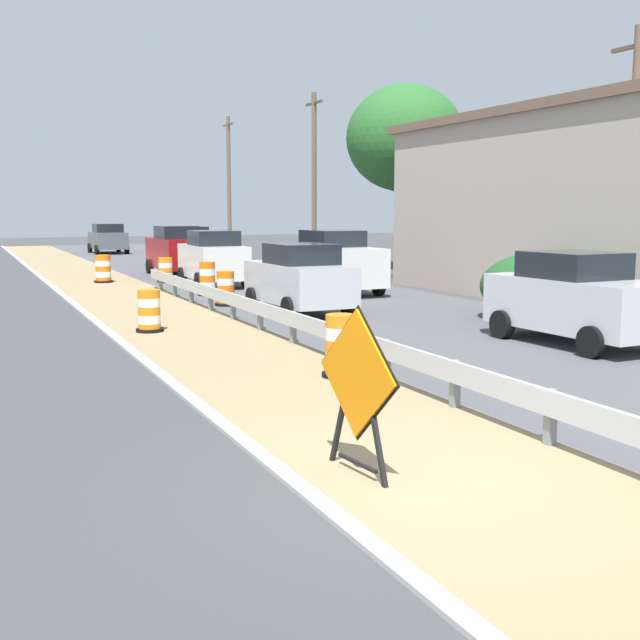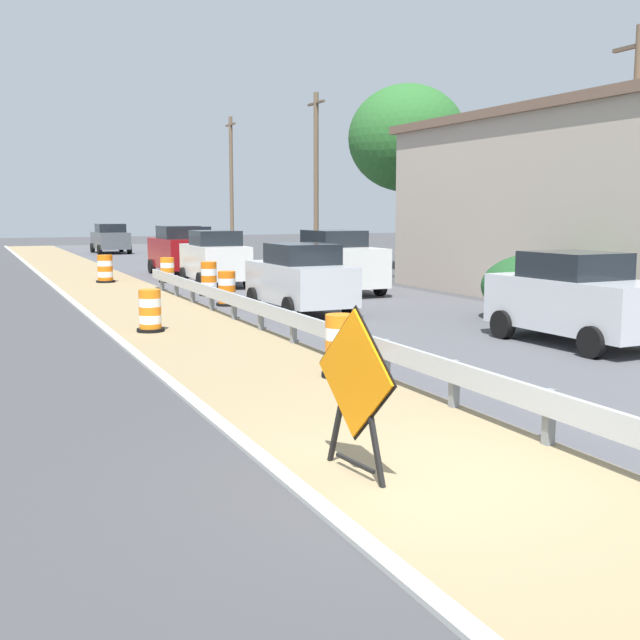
# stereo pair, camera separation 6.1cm
# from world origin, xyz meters

# --- Properties ---
(ground_plane) EXTENTS (160.00, 160.00, 0.00)m
(ground_plane) POSITION_xyz_m (0.00, 0.00, 0.00)
(ground_plane) COLOR #3D3D3F
(median_dirt_strip) EXTENTS (3.49, 120.00, 0.01)m
(median_dirt_strip) POSITION_xyz_m (0.54, 0.00, 0.00)
(median_dirt_strip) COLOR #8E7A56
(median_dirt_strip) RESTS_ON ground
(curb_near_edge) EXTENTS (0.20, 120.00, 0.11)m
(curb_near_edge) POSITION_xyz_m (-1.30, 0.00, 0.00)
(curb_near_edge) COLOR #ADADA8
(curb_near_edge) RESTS_ON ground
(warning_sign_diamond) EXTENTS (0.21, 1.48, 1.88)m
(warning_sign_diamond) POSITION_xyz_m (-0.54, 0.45, 1.03)
(warning_sign_diamond) COLOR black
(warning_sign_diamond) RESTS_ON ground
(traffic_barrel_nearest) EXTENTS (0.64, 0.64, 1.09)m
(traffic_barrel_nearest) POSITION_xyz_m (1.52, 5.08, 0.49)
(traffic_barrel_nearest) COLOR orange
(traffic_barrel_nearest) RESTS_ON ground
(traffic_barrel_close) EXTENTS (0.65, 0.65, 1.01)m
(traffic_barrel_close) POSITION_xyz_m (-0.36, 11.54, 0.45)
(traffic_barrel_close) COLOR orange
(traffic_barrel_close) RESTS_ON ground
(traffic_barrel_mid) EXTENTS (0.66, 0.66, 1.04)m
(traffic_barrel_mid) POSITION_xyz_m (2.87, 15.71, 0.47)
(traffic_barrel_mid) COLOR orange
(traffic_barrel_mid) RESTS_ON ground
(traffic_barrel_far) EXTENTS (0.66, 0.66, 1.14)m
(traffic_barrel_far) POSITION_xyz_m (3.18, 18.68, 0.52)
(traffic_barrel_far) COLOR orange
(traffic_barrel_far) RESTS_ON ground
(traffic_barrel_farther) EXTENTS (0.74, 0.74, 1.09)m
(traffic_barrel_farther) POSITION_xyz_m (0.79, 25.05, 0.50)
(traffic_barrel_farther) COLOR orange
(traffic_barrel_farther) RESTS_ON ground
(traffic_barrel_farthest) EXTENTS (0.68, 0.68, 0.99)m
(traffic_barrel_farthest) POSITION_xyz_m (3.05, 24.04, 0.44)
(traffic_barrel_farthest) COLOR orange
(traffic_barrel_farthest) RESTS_ON ground
(car_lead_near_lane) EXTENTS (2.00, 4.10, 2.17)m
(car_lead_near_lane) POSITION_xyz_m (4.34, 27.43, 1.08)
(car_lead_near_lane) COLOR maroon
(car_lead_near_lane) RESTS_ON ground
(car_trailing_near_lane) EXTENTS (2.19, 4.45, 1.95)m
(car_trailing_near_lane) POSITION_xyz_m (7.43, 36.42, 0.98)
(car_trailing_near_lane) COLOR navy
(car_trailing_near_lane) RESTS_ON ground
(car_lead_far_lane) EXTENTS (2.20, 4.06, 1.96)m
(car_lead_far_lane) POSITION_xyz_m (4.63, 46.59, 0.98)
(car_lead_far_lane) COLOR #4C5156
(car_lead_far_lane) RESTS_ON ground
(car_mid_far_lane) EXTENTS (2.16, 4.11, 1.98)m
(car_mid_far_lane) POSITION_xyz_m (7.59, 5.98, 0.99)
(car_mid_far_lane) COLOR silver
(car_mid_far_lane) RESTS_ON ground
(car_trailing_far_lane) EXTENTS (2.02, 4.10, 1.95)m
(car_trailing_far_lane) POSITION_xyz_m (4.20, 13.17, 0.97)
(car_trailing_far_lane) COLOR silver
(car_trailing_far_lane) RESTS_ON ground
(car_distant_a) EXTENTS (2.09, 4.61, 2.17)m
(car_distant_a) POSITION_xyz_m (7.45, 17.71, 1.08)
(car_distant_a) COLOR silver
(car_distant_a) RESTS_ON ground
(car_distant_b) EXTENTS (2.10, 4.13, 2.10)m
(car_distant_b) POSITION_xyz_m (4.35, 21.86, 1.05)
(car_distant_b) COLOR silver
(car_distant_b) RESTS_ON ground
(roadside_shop_near) EXTENTS (9.06, 14.75, 6.05)m
(roadside_shop_near) POSITION_xyz_m (15.49, 12.91, 3.04)
(roadside_shop_near) COLOR #AD9E8E
(roadside_shop_near) RESTS_ON ground
(utility_pole_near) EXTENTS (0.24, 1.80, 7.54)m
(utility_pole_near) POSITION_xyz_m (11.73, 8.64, 3.93)
(utility_pole_near) COLOR brown
(utility_pole_near) RESTS_ON ground
(utility_pole_mid) EXTENTS (0.24, 1.80, 8.42)m
(utility_pole_mid) POSITION_xyz_m (11.43, 28.26, 4.37)
(utility_pole_mid) COLOR brown
(utility_pole_mid) RESTS_ON ground
(utility_pole_far) EXTENTS (0.24, 1.80, 8.74)m
(utility_pole_far) POSITION_xyz_m (11.64, 42.11, 4.53)
(utility_pole_far) COLOR brown
(utility_pole_far) RESTS_ON ground
(bush_roadside) EXTENTS (2.94, 2.94, 1.75)m
(bush_roadside) POSITION_xyz_m (9.39, 9.41, 0.87)
(bush_roadside) COLOR #1E4C23
(bush_roadside) RESTS_ON ground
(tree_roadside) EXTENTS (5.55, 5.55, 8.71)m
(tree_roadside) POSITION_xyz_m (15.06, 25.88, 6.20)
(tree_roadside) COLOR #4C3D2D
(tree_roadside) RESTS_ON ground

